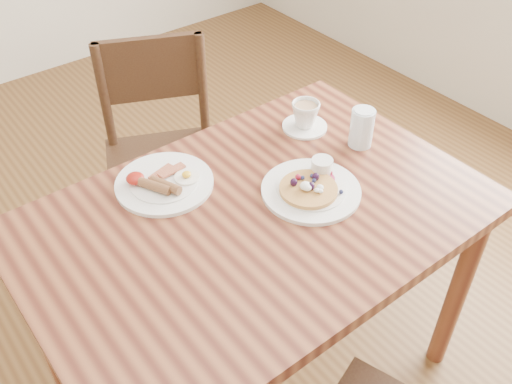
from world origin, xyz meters
TOP-DOWN VIEW (x-y plane):
  - ground at (0.00, 0.00)m, footprint 5.00×5.00m
  - dining_table at (0.00, 0.00)m, footprint 1.20×0.80m
  - chair_far at (0.11, 0.70)m, footprint 0.56×0.56m
  - pancake_plate at (0.17, -0.03)m, footprint 0.27×0.27m
  - breakfast_plate at (-0.13, 0.24)m, footprint 0.27×0.27m
  - teacup_saucer at (0.36, 0.21)m, footprint 0.14×0.14m
  - water_glass at (0.43, 0.05)m, footprint 0.07×0.07m

SIDE VIEW (x-z plane):
  - ground at x=0.00m, z-range 0.00..0.00m
  - chair_far at x=0.11m, z-range 0.05..0.93m
  - dining_table at x=0.00m, z-range 0.28..1.03m
  - breakfast_plate at x=-0.13m, z-range 0.74..0.78m
  - pancake_plate at x=0.17m, z-range 0.74..0.79m
  - teacup_saucer at x=0.36m, z-range 0.75..0.84m
  - water_glass at x=0.43m, z-range 0.75..0.87m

